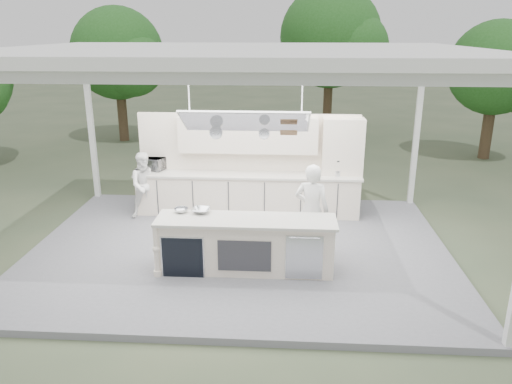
# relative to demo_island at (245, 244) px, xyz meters

# --- Properties ---
(ground) EXTENTS (90.00, 90.00, 0.00)m
(ground) POSITION_rel_demo_island_xyz_m (-0.18, 0.91, -0.60)
(ground) COLOR #4F553A
(ground) RESTS_ON ground
(stage_deck) EXTENTS (8.00, 6.00, 0.12)m
(stage_deck) POSITION_rel_demo_island_xyz_m (-0.18, 0.91, -0.54)
(stage_deck) COLOR slate
(stage_deck) RESTS_ON ground
(tent) EXTENTS (8.20, 6.20, 3.86)m
(tent) POSITION_rel_demo_island_xyz_m (-0.18, 0.90, 3.11)
(tent) COLOR white
(tent) RESTS_ON ground
(demo_island) EXTENTS (3.10, 0.79, 0.95)m
(demo_island) POSITION_rel_demo_island_xyz_m (0.00, 0.00, 0.00)
(demo_island) COLOR white
(demo_island) RESTS_ON stage_deck
(back_counter) EXTENTS (5.08, 0.72, 0.95)m
(back_counter) POSITION_rel_demo_island_xyz_m (-0.18, 2.81, 0.00)
(back_counter) COLOR white
(back_counter) RESTS_ON stage_deck
(back_wall_unit) EXTENTS (5.05, 0.48, 2.25)m
(back_wall_unit) POSITION_rel_demo_island_xyz_m (0.27, 3.03, 0.98)
(back_wall_unit) COLOR white
(back_wall_unit) RESTS_ON stage_deck
(tree_cluster) EXTENTS (19.55, 9.40, 5.85)m
(tree_cluster) POSITION_rel_demo_island_xyz_m (-0.34, 10.68, 2.69)
(tree_cluster) COLOR #483924
(tree_cluster) RESTS_ON ground
(head_chef) EXTENTS (0.73, 0.57, 1.75)m
(head_chef) POSITION_rel_demo_island_xyz_m (1.17, 0.71, 0.40)
(head_chef) COLOR white
(head_chef) RESTS_ON stage_deck
(sous_chef) EXTENTS (0.88, 0.80, 1.48)m
(sous_chef) POSITION_rel_demo_island_xyz_m (-2.42, 2.46, 0.26)
(sous_chef) COLOR white
(sous_chef) RESTS_ON stage_deck
(toaster_oven) EXTENTS (0.61, 0.51, 0.29)m
(toaster_oven) POSITION_rel_demo_island_xyz_m (-2.38, 2.99, 0.62)
(toaster_oven) COLOR #AFB1B6
(toaster_oven) RESTS_ON back_counter
(bowl_large) EXTENTS (0.34, 0.34, 0.08)m
(bowl_large) POSITION_rel_demo_island_xyz_m (-0.80, 0.26, 0.51)
(bowl_large) COLOR silver
(bowl_large) RESTS_ON demo_island
(bowl_small) EXTENTS (0.29, 0.29, 0.08)m
(bowl_small) POSITION_rel_demo_island_xyz_m (-1.15, 0.26, 0.51)
(bowl_small) COLOR silver
(bowl_small) RESTS_ON demo_island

